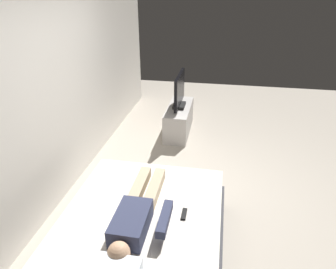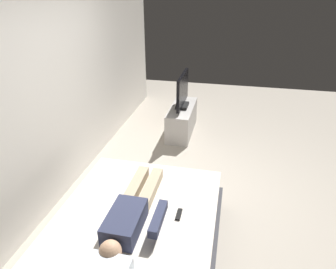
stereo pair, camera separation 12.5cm
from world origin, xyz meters
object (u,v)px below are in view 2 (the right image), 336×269
remote (179,214)px  bed (134,244)px  tv_stand (182,120)px  tv (183,91)px  person (132,213)px

remote → bed: bearing=114.6°
tv_stand → tv: (-0.00, 0.00, 0.53)m
bed → person: person is taller
person → remote: size_ratio=8.40×
tv → tv_stand: bearing=0.0°
bed → remote: 0.52m
tv_stand → person: bearing=-178.8°
tv → person: bearing=-178.8°
bed → person: bearing=21.3°
person → tv_stand: 2.96m
person → tv: tv is taller
remote → tv_stand: (2.79, 0.47, -0.30)m
bed → tv: 3.01m
bed → remote: size_ratio=13.55×
tv_stand → remote: bearing=-170.5°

